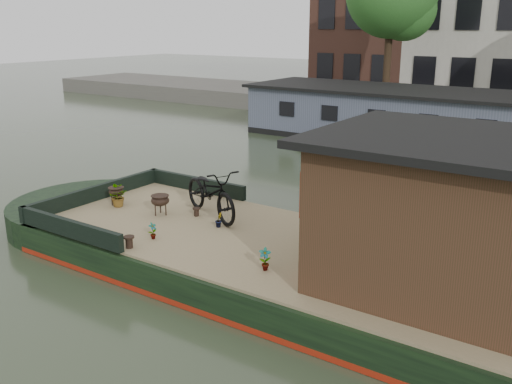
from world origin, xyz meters
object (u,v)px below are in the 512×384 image
Objects in this scene: brazier_front at (160,205)px; brazier_rear at (116,196)px; potted_plant_a at (265,259)px; cabin at (447,213)px; dinghy at (321,141)px; bicycle at (211,192)px.

brazier_front is 1.08× the size of brazier_rear.
brazier_rear is at bearing 167.03° from potted_plant_a.
cabin is 13.32m from dinghy.
bicycle is 1.17m from brazier_front.
cabin is 9.76× the size of brazier_rear.
brazier_rear is at bearing -148.39° from dinghy.
cabin is 7.53m from brazier_rear.
potted_plant_a is 4.96m from brazier_rear.
bicycle is at bearing 173.38° from cabin.
potted_plant_a reaches higher than dinghy.
brazier_front is at bearing 161.86° from potted_plant_a.
cabin is at bearing 22.28° from potted_plant_a.
bicycle reaches higher than brazier_rear.
brazier_rear is (-7.46, 0.04, -1.02)m from cabin.
potted_plant_a is 0.97× the size of brazier_rear.
brazier_front is 0.14× the size of dinghy.
cabin is at bearing -0.59° from brazier_front.
dinghy is at bearing 99.17° from brazier_front.
brazier_rear is 10.65m from dinghy.
brazier_front is 10.76m from dinghy.
bicycle reaches higher than potted_plant_a.
brazier_rear is at bearing 179.73° from cabin.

